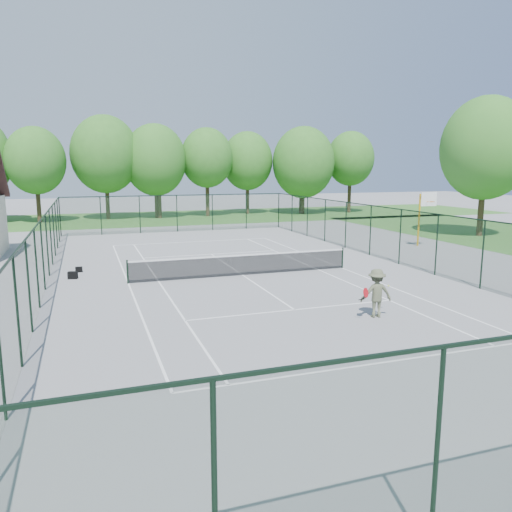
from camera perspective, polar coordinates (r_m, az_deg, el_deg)
The scene contains 11 objects.
ground at distance 24.55m, azimuth -1.52°, elevation -2.22°, with size 140.00×140.00×0.00m, color gray.
grass_far at distance 53.63m, azimuth -11.24°, elevation 4.29°, with size 80.00×16.00×0.01m, color #3F792E.
court_lines at distance 24.55m, azimuth -1.52°, elevation -2.21°, with size 11.05×23.85×0.01m.
tennis_net at distance 24.44m, azimuth -1.53°, elevation -0.90°, with size 11.08×0.08×1.10m.
fence_enclosure at distance 24.27m, azimuth -1.54°, elevation 1.39°, with size 18.05×36.05×3.02m.
tree_line_far at distance 53.38m, azimuth -11.46°, elevation 10.70°, with size 39.40×6.40×9.70m.
basketball_goal at distance 34.88m, azimuth 18.69°, elevation 5.18°, with size 1.20×1.43×3.65m.
tree_side at distance 42.13m, azimuth 24.78°, elevation 11.10°, with size 6.66×6.66×10.54m.
sports_bag_a at distance 25.29m, azimuth -20.21°, elevation -2.08°, with size 0.43×0.26×0.35m, color black.
sports_bag_b at distance 26.82m, azimuth -19.58°, elevation -1.46°, with size 0.34×0.21×0.27m, color black.
tennis_player at distance 18.10m, azimuth 13.59°, elevation -4.14°, with size 1.68×0.89×1.73m.
Camera 1 is at (-7.19, -22.89, 5.22)m, focal length 35.00 mm.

